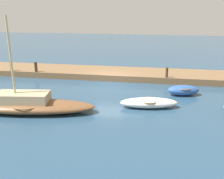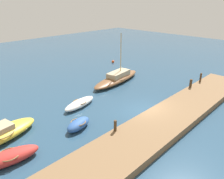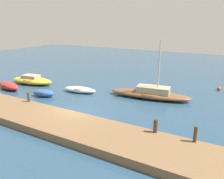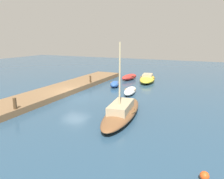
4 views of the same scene
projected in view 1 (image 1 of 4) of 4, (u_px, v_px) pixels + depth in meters
name	position (u px, v px, depth m)	size (l,w,h in m)	color
ground_plane	(110.00, 83.00, 21.07)	(84.00, 84.00, 0.00)	navy
dock_platform	(114.00, 73.00, 23.18)	(25.91, 3.66, 0.53)	brown
sailboat_brown	(28.00, 104.00, 15.14)	(8.13, 3.07, 5.60)	brown
rowboat_white	(149.00, 103.00, 15.86)	(3.73, 1.71, 0.62)	white
dinghy_blue	(183.00, 90.00, 18.12)	(2.44, 1.56, 0.72)	#2D569E
mooring_post_west	(167.00, 72.00, 20.73)	(0.21, 0.21, 0.82)	#47331E
mooring_post_mid_west	(36.00, 67.00, 22.60)	(0.26, 0.26, 0.87)	#47331E
mooring_post_mid_east	(11.00, 65.00, 22.98)	(0.21, 0.21, 0.98)	#47331E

